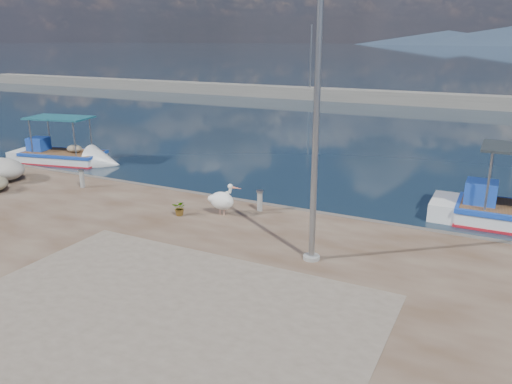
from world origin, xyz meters
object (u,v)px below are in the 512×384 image
(pelican, at_px, (222,200))
(lamp_post, at_px, (316,136))
(boat_left, at_px, (63,158))
(bollard_near, at_px, (260,200))

(pelican, relative_size, lamp_post, 0.16)
(boat_left, height_order, bollard_near, boat_left)
(boat_left, relative_size, lamp_post, 0.85)
(lamp_post, height_order, bollard_near, lamp_post)
(pelican, bearing_deg, bollard_near, 34.87)
(boat_left, xyz_separation_m, lamp_post, (15.99, -6.33, 3.59))
(pelican, height_order, lamp_post, lamp_post)
(lamp_post, bearing_deg, bollard_near, 136.08)
(boat_left, relative_size, pelican, 5.15)
(pelican, xyz_separation_m, lamp_post, (3.85, -1.89, 2.78))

